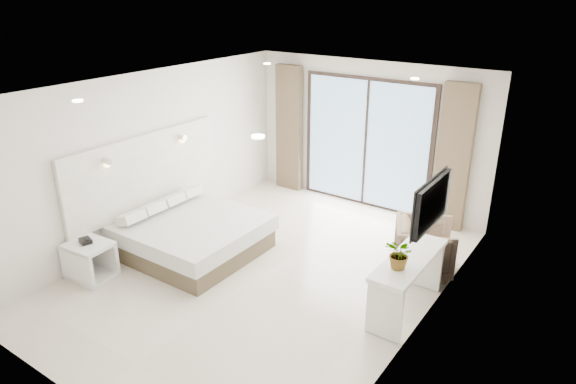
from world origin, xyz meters
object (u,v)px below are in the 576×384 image
object	(u,v)px
bed	(192,235)
armchair	(424,244)
nightstand	(91,261)
console_desk	(408,273)

from	to	relation	value
bed	armchair	world-z (taller)	armchair
nightstand	console_desk	xyz separation A→B (m)	(3.99, 1.81, 0.28)
nightstand	armchair	world-z (taller)	armchair
nightstand	console_desk	distance (m)	4.39
console_desk	nightstand	bearing A→B (deg)	-155.63
nightstand	armchair	bearing A→B (deg)	33.40
bed	console_desk	world-z (taller)	console_desk
armchair	console_desk	bearing A→B (deg)	165.78
nightstand	bed	bearing A→B (deg)	61.81
console_desk	armchair	bearing A→B (deg)	99.80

